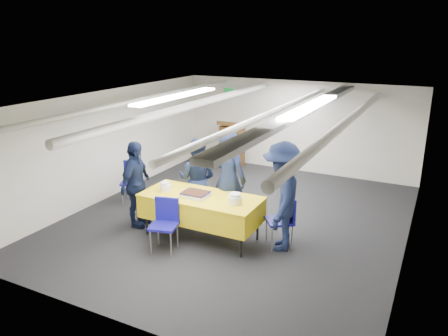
{
  "coord_description": "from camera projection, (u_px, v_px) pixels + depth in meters",
  "views": [
    {
      "loc": [
        3.25,
        -7.02,
        3.43
      ],
      "look_at": [
        -0.2,
        -0.2,
        1.05
      ],
      "focal_mm": 35.0,
      "sensor_mm": 36.0,
      "label": 1
    }
  ],
  "objects": [
    {
      "name": "podium",
      "position": [
        232.0,
        144.0,
        11.5
      ],
      "size": [
        0.62,
        0.53,
        1.25
      ],
      "color": "brown",
      "rests_on": "ground"
    },
    {
      "name": "sailor_a",
      "position": [
        228.0,
        179.0,
        7.76
      ],
      "size": [
        0.7,
        0.49,
        1.86
      ],
      "primitive_type": "imported",
      "rotation": [
        0.0,
        0.0,
        3.08
      ],
      "color": "black",
      "rests_on": "ground"
    },
    {
      "name": "chair_near",
      "position": [
        165.0,
        219.0,
        7.08
      ],
      "size": [
        0.51,
        0.51,
        0.87
      ],
      "color": "gray",
      "rests_on": "ground"
    },
    {
      "name": "room_shell",
      "position": [
        252.0,
        123.0,
        8.17
      ],
      "size": [
        6.0,
        7.0,
        2.3
      ],
      "color": "silver",
      "rests_on": "ground"
    },
    {
      "name": "sailor_b",
      "position": [
        197.0,
        179.0,
        8.26
      ],
      "size": [
        0.85,
        0.71,
        1.56
      ],
      "primitive_type": "imported",
      "rotation": [
        0.0,
        0.0,
        3.32
      ],
      "color": "black",
      "rests_on": "ground"
    },
    {
      "name": "ground",
      "position": [
        238.0,
        219.0,
        8.4
      ],
      "size": [
        7.0,
        7.0,
        0.0
      ],
      "primitive_type": "plane",
      "color": "black",
      "rests_on": "ground"
    },
    {
      "name": "sailor_d",
      "position": [
        282.0,
        197.0,
        7.02
      ],
      "size": [
        0.93,
        1.29,
        1.8
      ],
      "primitive_type": "imported",
      "rotation": [
        0.0,
        0.0,
        -1.33
      ],
      "color": "black",
      "rests_on": "ground"
    },
    {
      "name": "plate_stack_right",
      "position": [
        235.0,
        199.0,
        7.07
      ],
      "size": [
        0.23,
        0.23,
        0.17
      ],
      "color": "white",
      "rests_on": "serving_table"
    },
    {
      "name": "serving_table",
      "position": [
        201.0,
        207.0,
        7.48
      ],
      "size": [
        2.07,
        0.92,
        0.77
      ],
      "color": "black",
      "rests_on": "ground"
    },
    {
      "name": "chair_left",
      "position": [
        133.0,
        177.0,
        9.12
      ],
      "size": [
        0.56,
        0.56,
        0.87
      ],
      "color": "gray",
      "rests_on": "ground"
    },
    {
      "name": "plate_stack_left",
      "position": [
        166.0,
        187.0,
        7.65
      ],
      "size": [
        0.2,
        0.2,
        0.16
      ],
      "color": "white",
      "rests_on": "serving_table"
    },
    {
      "name": "sheet_cake",
      "position": [
        196.0,
        194.0,
        7.39
      ],
      "size": [
        0.46,
        0.36,
        0.08
      ],
      "color": "white",
      "rests_on": "serving_table"
    },
    {
      "name": "chair_right",
      "position": [
        285.0,
        216.0,
        7.2
      ],
      "size": [
        0.59,
        0.59,
        0.87
      ],
      "color": "gray",
      "rests_on": "ground"
    },
    {
      "name": "sailor_c",
      "position": [
        136.0,
        185.0,
        7.89
      ],
      "size": [
        0.54,
        0.99,
        1.6
      ],
      "primitive_type": "imported",
      "rotation": [
        0.0,
        0.0,
        1.74
      ],
      "color": "black",
      "rests_on": "ground"
    }
  ]
}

